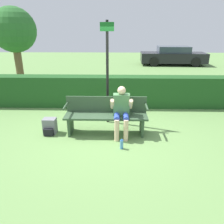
{
  "coord_description": "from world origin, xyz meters",
  "views": [
    {
      "loc": [
        0.27,
        -4.91,
        2.45
      ],
      "look_at": [
        0.15,
        -0.1,
        0.61
      ],
      "focal_mm": 35.0,
      "sensor_mm": 36.0,
      "label": 1
    }
  ],
  "objects_px": {
    "parked_car": "(173,56)",
    "park_bench": "(106,115)",
    "person_seated": "(121,109)",
    "water_bottle": "(122,144)",
    "tree": "(14,31)",
    "backpack": "(50,126)",
    "signpost": "(107,70)"
  },
  "relations": [
    {
      "from": "parked_car",
      "to": "park_bench",
      "type": "bearing_deg",
      "value": -108.15
    },
    {
      "from": "person_seated",
      "to": "water_bottle",
      "type": "xyz_separation_m",
      "value": [
        0.0,
        -0.69,
        -0.57
      ]
    },
    {
      "from": "tree",
      "to": "parked_car",
      "type": "bearing_deg",
      "value": 38.71
    },
    {
      "from": "backpack",
      "to": "water_bottle",
      "type": "bearing_deg",
      "value": -21.87
    },
    {
      "from": "signpost",
      "to": "tree",
      "type": "relative_size",
      "value": 0.8
    },
    {
      "from": "park_bench",
      "to": "tree",
      "type": "relative_size",
      "value": 0.6
    },
    {
      "from": "park_bench",
      "to": "backpack",
      "type": "relative_size",
      "value": 5.13
    },
    {
      "from": "backpack",
      "to": "signpost",
      "type": "relative_size",
      "value": 0.15
    },
    {
      "from": "backpack",
      "to": "parked_car",
      "type": "relative_size",
      "value": 0.08
    },
    {
      "from": "person_seated",
      "to": "parked_car",
      "type": "distance_m",
      "value": 11.96
    },
    {
      "from": "tree",
      "to": "backpack",
      "type": "bearing_deg",
      "value": -60.41
    },
    {
      "from": "parked_car",
      "to": "person_seated",
      "type": "bearing_deg",
      "value": -106.28
    },
    {
      "from": "person_seated",
      "to": "tree",
      "type": "height_order",
      "value": "tree"
    },
    {
      "from": "parked_car",
      "to": "tree",
      "type": "relative_size",
      "value": 1.39
    },
    {
      "from": "park_bench",
      "to": "person_seated",
      "type": "xyz_separation_m",
      "value": [
        0.37,
        -0.12,
        0.2
      ]
    },
    {
      "from": "park_bench",
      "to": "backpack",
      "type": "distance_m",
      "value": 1.43
    },
    {
      "from": "backpack",
      "to": "signpost",
      "type": "xyz_separation_m",
      "value": [
        1.4,
        0.76,
        1.28
      ]
    },
    {
      "from": "park_bench",
      "to": "parked_car",
      "type": "distance_m",
      "value": 11.97
    },
    {
      "from": "signpost",
      "to": "water_bottle",
      "type": "bearing_deg",
      "value": -76.04
    },
    {
      "from": "person_seated",
      "to": "park_bench",
      "type": "bearing_deg",
      "value": 161.97
    },
    {
      "from": "water_bottle",
      "to": "tree",
      "type": "bearing_deg",
      "value": 129.43
    },
    {
      "from": "person_seated",
      "to": "parked_car",
      "type": "xyz_separation_m",
      "value": [
        3.86,
        11.31,
        -0.04
      ]
    },
    {
      "from": "parked_car",
      "to": "water_bottle",
      "type": "bearing_deg",
      "value": -105.26
    },
    {
      "from": "person_seated",
      "to": "water_bottle",
      "type": "height_order",
      "value": "person_seated"
    },
    {
      "from": "park_bench",
      "to": "parked_car",
      "type": "bearing_deg",
      "value": 69.27
    },
    {
      "from": "water_bottle",
      "to": "parked_car",
      "type": "xyz_separation_m",
      "value": [
        3.86,
        12.0,
        0.53
      ]
    },
    {
      "from": "signpost",
      "to": "backpack",
      "type": "bearing_deg",
      "value": -151.72
    },
    {
      "from": "backpack",
      "to": "water_bottle",
      "type": "distance_m",
      "value": 1.91
    },
    {
      "from": "backpack",
      "to": "water_bottle",
      "type": "relative_size",
      "value": 1.75
    },
    {
      "from": "park_bench",
      "to": "parked_car",
      "type": "relative_size",
      "value": 0.43
    },
    {
      "from": "park_bench",
      "to": "signpost",
      "type": "height_order",
      "value": "signpost"
    },
    {
      "from": "parked_car",
      "to": "signpost",
      "type": "bearing_deg",
      "value": -109.28
    }
  ]
}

